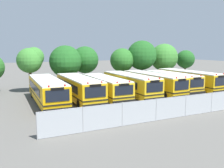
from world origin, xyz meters
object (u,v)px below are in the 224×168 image
Objects in this scene: tree_3 at (85,59)px; tree_5 at (142,55)px; school_bus_0 at (47,90)px; tree_1 at (31,59)px; school_bus_5 at (171,81)px; tree_2 at (66,61)px; tree_4 at (122,61)px; tree_6 at (165,57)px; school_bus_2 at (105,87)px; school_bus_3 at (130,84)px; traffic_cone at (149,112)px; school_bus_1 at (79,88)px; tree_7 at (185,59)px; school_bus_4 at (152,82)px; school_bus_6 at (188,79)px.

tree_5 reaches higher than tree_3.
school_bus_0 is 1.86× the size of tree_1.
tree_2 reaches higher than school_bus_5.
tree_6 is (8.42, -0.02, 0.45)m from tree_4.
school_bus_2 is 1.65× the size of tree_1.
traffic_cone is (-2.84, -8.18, -1.21)m from school_bus_3.
school_bus_1 reaches higher than traffic_cone.
school_bus_1 is 9.10m from traffic_cone.
school_bus_1 is at bearing -150.05° from tree_5.
school_bus_0 is at bearing 0.98° from school_bus_5.
school_bus_1 is at bearing 0.26° from school_bus_2.
school_bus_2 is at bearing -142.67° from tree_5.
tree_5 reaches higher than tree_1.
tree_6 is at bearing -159.03° from school_bus_0.
school_bus_1 is 24.75m from tree_7.
tree_1 is (-3.98, 7.90, 2.89)m from school_bus_1.
tree_4 reaches higher than school_bus_1.
tree_4 reaches higher than school_bus_0.
tree_2 reaches higher than traffic_cone.
school_bus_5 is at bearing -31.75° from tree_2.
tree_6 is 13.45× the size of traffic_cone.
school_bus_4 reaches higher than school_bus_2.
traffic_cone is at bearing 94.77° from school_bus_2.
school_bus_2 is 1.61× the size of tree_3.
school_bus_2 is 13.00m from tree_5.
tree_2 is (-9.19, 8.03, 2.61)m from school_bus_4.
traffic_cone is at bearing 70.84° from school_bus_3.
tree_3 is 1.12× the size of tree_7.
school_bus_2 is at bearing 93.94° from traffic_cone.
tree_4 is (6.53, 8.16, 2.52)m from school_bus_2.
tree_3 is 0.93× the size of tree_6.
school_bus_0 is at bearing -149.12° from tree_4.
tree_3 is at bearing 20.22° from tree_2.
tree_5 is (17.15, -0.30, 0.35)m from tree_1.
tree_2 is (4.66, 0.06, -0.29)m from tree_1.
traffic_cone is at bearing -110.08° from tree_4.
school_bus_1 is at bearing -159.94° from tree_7.
school_bus_5 is 1.37× the size of tree_5.
school_bus_0 is 23.16m from tree_6.
tree_4 is at bearing 171.22° from tree_5.
tree_3 is (3.26, 1.20, 0.10)m from tree_2.
school_bus_5 is at bearing -140.37° from tree_7.
school_bus_6 is at bearing -130.03° from tree_7.
tree_5 is (6.59, 7.62, 3.25)m from school_bus_3.
school_bus_5 is 1.59× the size of tree_3.
traffic_cone is (7.72, -16.10, -4.10)m from tree_1.
school_bus_6 reaches higher than school_bus_1.
school_bus_6 is at bearing -35.70° from tree_3.
tree_2 reaches higher than school_bus_1.
tree_1 is (-20.26, 7.61, 2.89)m from school_bus_6.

